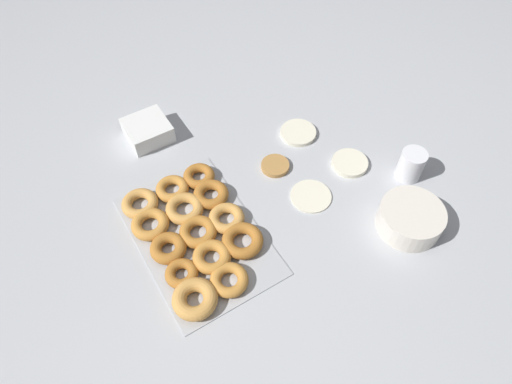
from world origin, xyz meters
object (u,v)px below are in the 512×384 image
object	(u,v)px
batter_bowl	(410,219)
paper_cup	(411,165)
pancake_2	(311,196)
pancake_0	(275,166)
donut_tray	(195,233)
pancake_1	(298,133)
pancake_3	(350,163)
container_stack	(148,130)

from	to	relation	value
batter_bowl	paper_cup	xyz separation A→B (m)	(-0.13, 0.12, 0.01)
pancake_2	batter_bowl	size ratio (longest dim) A/B	0.68
paper_cup	pancake_2	bearing A→B (deg)	-106.48
pancake_0	pancake_2	xyz separation A→B (m)	(0.15, 0.03, -0.00)
pancake_0	donut_tray	xyz separation A→B (m)	(0.09, -0.31, 0.01)
pancake_0	pancake_1	size ratio (longest dim) A/B	0.74
pancake_2	pancake_3	xyz separation A→B (m)	(-0.04, 0.17, 0.00)
pancake_2	donut_tray	distance (m)	0.35
pancake_0	container_stack	distance (m)	0.42
pancake_1	pancake_3	distance (m)	0.20
donut_tray	pancake_3	bearing A→B (deg)	87.83
container_stack	pancake_0	bearing A→B (deg)	40.55
donut_tray	container_stack	distance (m)	0.41
pancake_1	paper_cup	world-z (taller)	paper_cup
pancake_0	container_stack	world-z (taller)	container_stack
pancake_0	paper_cup	distance (m)	0.39
paper_cup	donut_tray	bearing A→B (deg)	-102.61
pancake_3	donut_tray	world-z (taller)	donut_tray
pancake_2	pancake_0	bearing A→B (deg)	-169.46
pancake_3	paper_cup	world-z (taller)	paper_cup
pancake_0	pancake_1	world-z (taller)	pancake_0
pancake_3	container_stack	size ratio (longest dim) A/B	0.84
pancake_1	donut_tray	bearing A→B (deg)	-69.68
batter_bowl	pancake_0	bearing A→B (deg)	-151.99
pancake_2	paper_cup	distance (m)	0.30
pancake_3	paper_cup	xyz separation A→B (m)	(0.12, 0.12, 0.04)
pancake_2	batter_bowl	world-z (taller)	batter_bowl
pancake_2	donut_tray	xyz separation A→B (m)	(-0.06, -0.34, 0.01)
pancake_0	paper_cup	xyz separation A→B (m)	(0.23, 0.31, 0.04)
pancake_1	batter_bowl	world-z (taller)	batter_bowl
batter_bowl	paper_cup	size ratio (longest dim) A/B	1.82
pancake_0	pancake_3	xyz separation A→B (m)	(0.11, 0.20, 0.00)
container_stack	pancake_3	bearing A→B (deg)	47.69
pancake_2	pancake_3	size ratio (longest dim) A/B	1.09
pancake_1	container_stack	size ratio (longest dim) A/B	0.88
pancake_1	pancake_3	world-z (taller)	pancake_3
donut_tray	batter_bowl	bearing A→B (deg)	61.68
pancake_0	paper_cup	size ratio (longest dim) A/B	0.89
paper_cup	container_stack	bearing A→B (deg)	-133.03
batter_bowl	paper_cup	bearing A→B (deg)	137.35
container_stack	paper_cup	xyz separation A→B (m)	(0.55, 0.58, 0.02)
pancake_0	donut_tray	bearing A→B (deg)	-74.05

